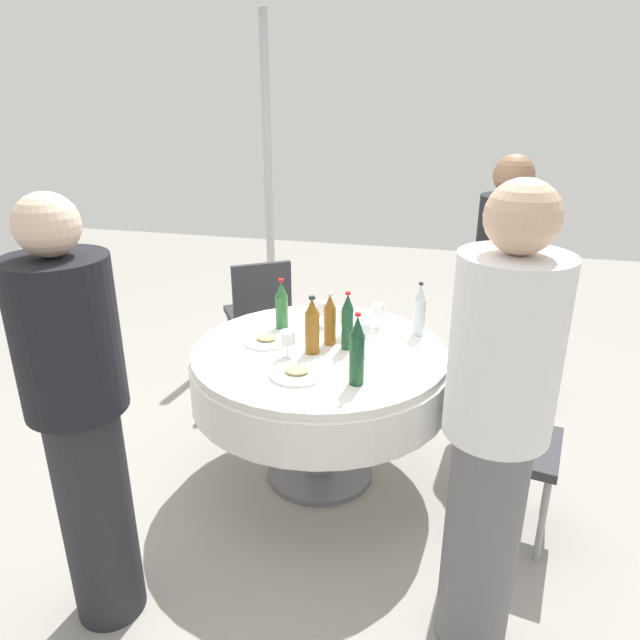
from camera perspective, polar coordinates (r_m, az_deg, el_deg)
name	(u,v)px	position (r m, az deg, el deg)	size (l,w,h in m)	color
ground_plane	(320,473)	(3.24, 0.00, -14.84)	(10.00, 10.00, 0.00)	gray
dining_table	(320,376)	(2.93, 0.00, -5.52)	(1.29, 1.29, 0.74)	white
bottle_dark_green_north	(357,351)	(2.47, 3.67, -3.11)	(0.07, 0.07, 0.33)	#194728
bottle_dark_green_near	(347,322)	(2.81, 2.73, -0.24)	(0.06, 0.06, 0.29)	#194728
bottle_clear_left	(419,311)	(3.02, 9.76, 0.89)	(0.06, 0.06, 0.28)	silver
bottle_amber_far	(312,327)	(2.77, -0.78, -0.68)	(0.07, 0.07, 0.29)	#8C5619
bottle_amber_south	(330,320)	(2.87, 0.98, -0.03)	(0.06, 0.06, 0.27)	#8C5619
bottle_green_rear	(282,305)	(3.07, -3.81, 1.44)	(0.07, 0.07, 0.27)	#2D6B38
wine_glass_far	(346,317)	(2.99, 2.61, 0.28)	(0.07, 0.07, 0.15)	white
wine_glass_south	(364,332)	(2.77, 4.34, -1.15)	(0.07, 0.07, 0.16)	white
wine_glass_rear	(287,339)	(2.74, -3.23, -1.83)	(0.07, 0.07, 0.13)	white
wine_glass_front	(378,311)	(3.10, 5.70, 0.93)	(0.07, 0.07, 0.14)	white
wine_glass_right	(322,309)	(3.09, 0.21, 1.05)	(0.07, 0.07, 0.14)	white
plate_right	(266,340)	(2.94, -5.30, -1.99)	(0.23, 0.23, 0.04)	white
plate_inner	(297,373)	(2.60, -2.30, -5.22)	(0.25, 0.25, 0.04)	white
knife_near	(408,349)	(2.89, 8.69, -2.80)	(0.18, 0.02, 0.01)	silver
person_north	(495,431)	(1.99, 16.85, -10.40)	(0.34, 0.34, 1.70)	slate
person_near	(81,419)	(2.20, -22.50, -9.04)	(0.34, 0.34, 1.65)	#26262B
person_left	(501,285)	(3.64, 17.37, 3.32)	(0.34, 0.34, 1.60)	#26262B
chair_rear	(259,309)	(4.04, -6.01, 1.12)	(0.56, 0.56, 0.87)	#2D2D33
chair_front	(497,427)	(2.76, 17.00, -10.04)	(0.47, 0.47, 0.87)	#2D2D33
tent_pole_secondary	(268,177)	(4.98, -5.12, 13.83)	(0.07, 0.07, 2.52)	#B2B5B7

